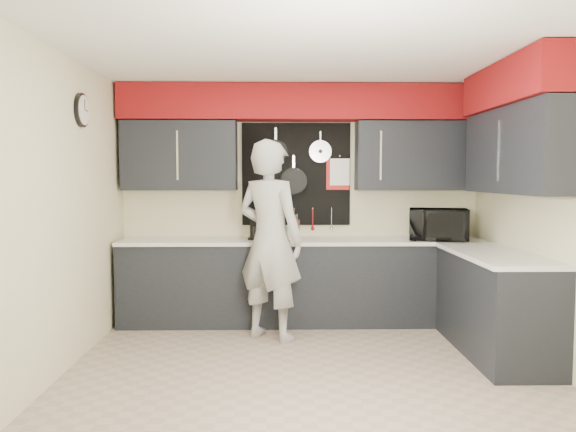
{
  "coord_description": "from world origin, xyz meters",
  "views": [
    {
      "loc": [
        -0.26,
        -4.61,
        1.6
      ],
      "look_at": [
        -0.16,
        0.5,
        1.24
      ],
      "focal_mm": 35.0,
      "sensor_mm": 36.0,
      "label": 1
    }
  ],
  "objects_px": {
    "utensil_crock": "(292,232)",
    "person": "(270,240)",
    "microwave": "(438,224)",
    "knife_block": "(294,229)",
    "coffee_maker": "(258,225)"
  },
  "relations": [
    {
      "from": "utensil_crock",
      "to": "person",
      "type": "bearing_deg",
      "value": -111.63
    },
    {
      "from": "microwave",
      "to": "utensil_crock",
      "type": "bearing_deg",
      "value": -170.21
    },
    {
      "from": "knife_block",
      "to": "utensil_crock",
      "type": "height_order",
      "value": "knife_block"
    },
    {
      "from": "coffee_maker",
      "to": "person",
      "type": "relative_size",
      "value": 0.15
    },
    {
      "from": "microwave",
      "to": "person",
      "type": "height_order",
      "value": "person"
    },
    {
      "from": "utensil_crock",
      "to": "microwave",
      "type": "bearing_deg",
      "value": -3.4
    },
    {
      "from": "knife_block",
      "to": "person",
      "type": "xyz_separation_m",
      "value": [
        -0.26,
        -0.64,
        -0.05
      ]
    },
    {
      "from": "person",
      "to": "knife_block",
      "type": "bearing_deg",
      "value": -78.71
    },
    {
      "from": "utensil_crock",
      "to": "coffee_maker",
      "type": "bearing_deg",
      "value": 177.56
    },
    {
      "from": "coffee_maker",
      "to": "microwave",
      "type": "bearing_deg",
      "value": 10.08
    },
    {
      "from": "utensil_crock",
      "to": "coffee_maker",
      "type": "distance_m",
      "value": 0.38
    },
    {
      "from": "utensil_crock",
      "to": "knife_block",
      "type": "bearing_deg",
      "value": 66.28
    },
    {
      "from": "coffee_maker",
      "to": "person",
      "type": "bearing_deg",
      "value": -63.44
    },
    {
      "from": "knife_block",
      "to": "person",
      "type": "height_order",
      "value": "person"
    },
    {
      "from": "knife_block",
      "to": "person",
      "type": "bearing_deg",
      "value": -124.94
    }
  ]
}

